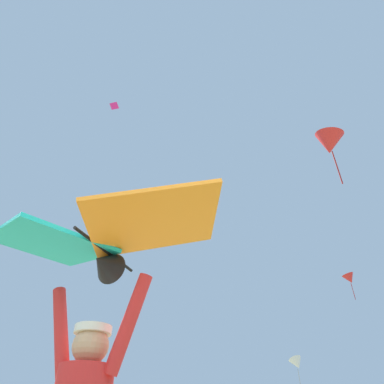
{
  "coord_description": "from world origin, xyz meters",
  "views": [
    {
      "loc": [
        1.44,
        -1.47,
        0.97
      ],
      "look_at": [
        -0.28,
        1.55,
        3.55
      ],
      "focal_mm": 32.42,
      "sensor_mm": 36.0,
      "label": 1
    }
  ],
  "objects": [
    {
      "name": "distant_kite_red_low_right",
      "position": [
        -1.04,
        32.51,
        13.64
      ],
      "size": [
        1.66,
        1.66,
        2.57
      ],
      "color": "red"
    },
    {
      "name": "held_stunt_kite",
      "position": [
        -0.27,
        0.16,
        2.21
      ],
      "size": [
        2.0,
        1.17,
        0.42
      ],
      "color": "black"
    },
    {
      "name": "distant_kite_magenta_mid_right",
      "position": [
        -11.06,
        9.53,
        20.07
      ],
      "size": [
        0.69,
        0.69,
        0.17
      ],
      "color": "#DB2393"
    },
    {
      "name": "distant_kite_red_far_center",
      "position": [
        1.24,
        12.04,
        12.57
      ],
      "size": [
        2.03,
        1.98,
        3.13
      ],
      "color": "red"
    },
    {
      "name": "distant_kite_white_mid_left",
      "position": [
        -5.32,
        25.06,
        5.67
      ],
      "size": [
        1.27,
        1.23,
        2.19
      ],
      "color": "white"
    }
  ]
}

